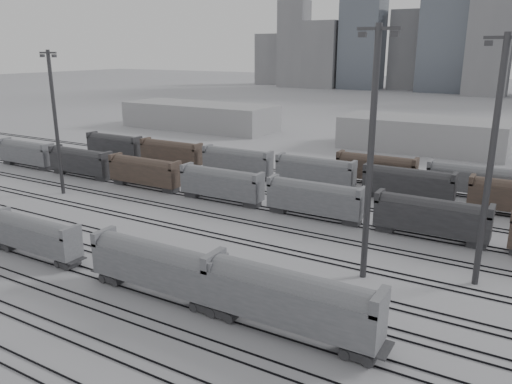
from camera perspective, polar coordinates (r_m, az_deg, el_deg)
The scene contains 13 objects.
ground at distance 56.19m, azimuth -14.83°, elevation -10.72°, with size 900.00×900.00×0.00m, color #B0B0B5.
tracks at distance 68.36m, azimuth -4.48°, elevation -5.20°, with size 220.00×71.50×0.16m.
hopper_car_a at distance 66.79m, azimuth -23.95°, elevation -4.39°, with size 13.85×2.75×4.95m.
hopper_car_b at distance 52.85m, azimuth -11.24°, elevation -8.09°, with size 15.70×3.12×5.61m.
hopper_car_c at distance 44.97m, azimuth 3.79°, elevation -11.93°, with size 16.88×3.35×6.04m.
light_mast_b at distance 92.75m, azimuth -21.96°, elevation 7.65°, with size 3.95×0.63×24.68m.
light_mast_c at distance 53.98m, azimuth 13.00°, elevation 4.60°, with size 4.36×0.70×27.28m.
light_mast_d at distance 56.37m, azimuth 25.29°, elevation 3.45°, with size 4.22×0.68×26.38m.
bg_string_near at distance 75.82m, azimuth 6.74°, elevation -0.93°, with size 151.00×3.00×5.60m.
bg_string_mid at distance 87.57m, azimuth 16.99°, elevation 0.78°, with size 151.00×3.00×5.60m.
warehouse_left at distance 163.04m, azimuth -6.46°, elevation 8.62°, with size 50.00×18.00×8.00m, color #949496.
warehouse_mid at distance 134.02m, azimuth 18.53°, elevation 6.29°, with size 40.00×18.00×8.00m, color #949496.
skyline at distance 315.90m, azimuth 26.69°, elevation 16.23°, with size 316.00×22.40×95.00m.
Camera 1 is at (36.58, -34.70, 24.80)m, focal length 35.00 mm.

